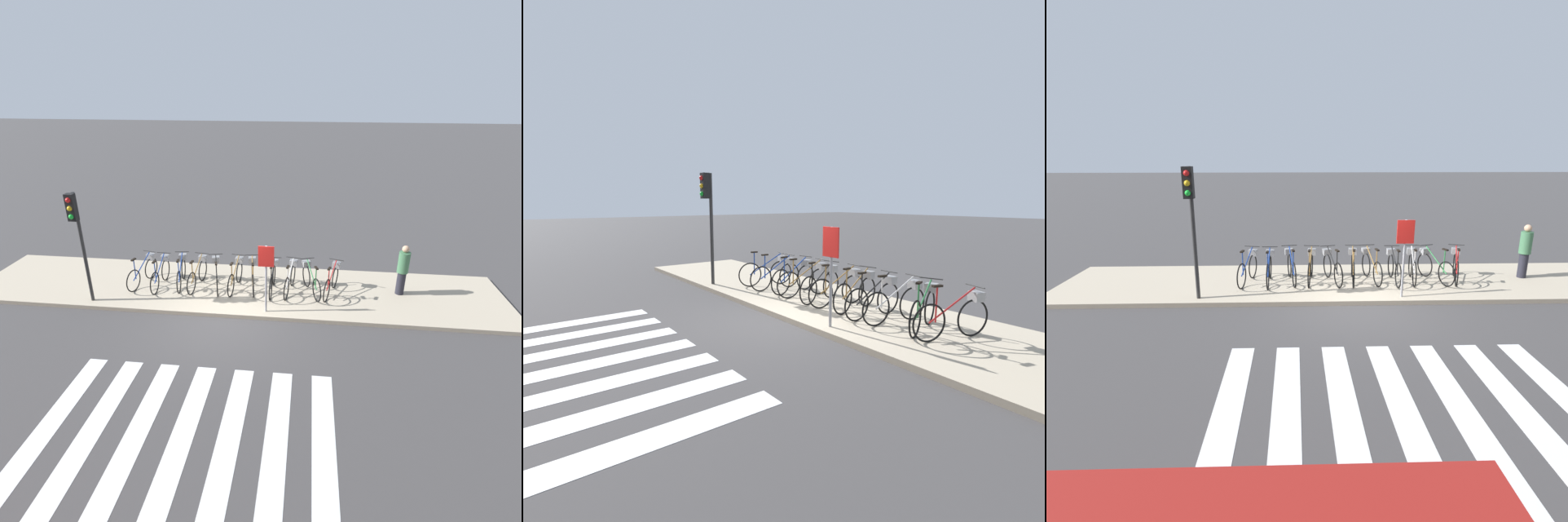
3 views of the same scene
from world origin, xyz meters
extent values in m
plane|color=#423F3F|center=(0.00, 0.00, 0.00)|extent=(120.00, 120.00, 0.00)
cube|color=#B7A88E|center=(0.00, 1.69, 0.06)|extent=(16.79, 3.38, 0.12)
cube|color=silver|center=(-0.90, -6.23, 0.00)|extent=(0.45, 8.00, 0.01)
cube|color=silver|center=(0.00, -6.23, 0.00)|extent=(0.45, 8.00, 0.01)
cube|color=silver|center=(0.90, -6.23, 0.00)|extent=(0.45, 8.00, 0.01)
torus|color=black|center=(-3.13, 1.05, 0.48)|extent=(0.19, 0.71, 0.72)
torus|color=black|center=(-2.91, 2.02, 0.48)|extent=(0.19, 0.71, 0.72)
cylinder|color=navy|center=(-3.02, 1.54, 0.77)|extent=(0.25, 1.00, 0.61)
cylinder|color=navy|center=(-3.10, 1.18, 0.81)|extent=(0.04, 0.04, 0.65)
cube|color=black|center=(-3.10, 1.18, 1.15)|extent=(0.11, 0.21, 0.04)
cylinder|color=#262626|center=(-2.91, 2.02, 1.10)|extent=(0.45, 0.12, 0.02)
cube|color=gray|center=(-2.90, 2.07, 0.89)|extent=(0.28, 0.25, 0.18)
torus|color=black|center=(-2.40, 0.96, 0.48)|extent=(0.05, 0.72, 0.72)
torus|color=black|center=(-2.39, 1.95, 0.48)|extent=(0.05, 0.72, 0.72)
cylinder|color=navy|center=(-2.39, 1.45, 0.77)|extent=(0.05, 1.01, 0.61)
cylinder|color=navy|center=(-2.40, 1.09, 0.81)|extent=(0.03, 0.03, 0.65)
cube|color=black|center=(-2.40, 1.09, 1.15)|extent=(0.07, 0.20, 0.04)
cylinder|color=#262626|center=(-2.39, 1.95, 1.10)|extent=(0.46, 0.03, 0.02)
cube|color=gray|center=(-2.39, 2.00, 0.89)|extent=(0.24, 0.20, 0.18)
torus|color=black|center=(-1.68, 1.12, 0.48)|extent=(0.14, 0.72, 0.72)
torus|color=black|center=(-1.82, 2.10, 0.48)|extent=(0.14, 0.72, 0.72)
cylinder|color=navy|center=(-1.75, 1.61, 0.77)|extent=(0.18, 1.01, 0.61)
cylinder|color=navy|center=(-1.70, 1.25, 0.81)|extent=(0.04, 0.04, 0.65)
cube|color=black|center=(-1.70, 1.25, 1.15)|extent=(0.10, 0.21, 0.04)
cylinder|color=#262626|center=(-1.82, 2.10, 1.10)|extent=(0.46, 0.09, 0.02)
cube|color=gray|center=(-1.83, 2.15, 0.89)|extent=(0.27, 0.23, 0.18)
torus|color=black|center=(-1.26, 1.07, 0.48)|extent=(0.12, 0.72, 0.72)
torus|color=black|center=(-1.15, 2.06, 0.48)|extent=(0.12, 0.72, 0.72)
cylinder|color=olive|center=(-1.21, 1.57, 0.77)|extent=(0.15, 1.01, 0.61)
cylinder|color=olive|center=(-1.25, 1.21, 0.81)|extent=(0.04, 0.04, 0.65)
cube|color=black|center=(-1.25, 1.21, 1.15)|extent=(0.09, 0.21, 0.04)
cylinder|color=#262626|center=(-1.15, 2.06, 1.10)|extent=(0.46, 0.08, 0.02)
cube|color=gray|center=(-1.15, 2.11, 0.89)|extent=(0.26, 0.23, 0.18)
torus|color=black|center=(-0.45, 1.06, 0.48)|extent=(0.20, 0.71, 0.72)
torus|color=black|center=(-0.68, 2.03, 0.48)|extent=(0.20, 0.71, 0.72)
cylinder|color=black|center=(-0.57, 1.55, 0.77)|extent=(0.27, 0.99, 0.61)
cylinder|color=black|center=(-0.48, 1.19, 0.81)|extent=(0.04, 0.04, 0.65)
cube|color=black|center=(-0.48, 1.19, 1.15)|extent=(0.11, 0.21, 0.04)
cylinder|color=#262626|center=(-0.68, 2.03, 1.10)|extent=(0.45, 0.13, 0.02)
cube|color=gray|center=(-0.69, 2.08, 0.89)|extent=(0.28, 0.25, 0.18)
torus|color=black|center=(-0.02, 1.08, 0.48)|extent=(0.11, 0.72, 0.72)
torus|color=black|center=(0.07, 2.07, 0.48)|extent=(0.11, 0.72, 0.72)
cylinder|color=olive|center=(0.03, 1.58, 0.77)|extent=(0.13, 1.01, 0.61)
cylinder|color=olive|center=(-0.01, 1.22, 0.81)|extent=(0.04, 0.04, 0.65)
cube|color=black|center=(-0.01, 1.22, 1.15)|extent=(0.09, 0.21, 0.04)
cylinder|color=#262626|center=(0.07, 2.07, 1.10)|extent=(0.46, 0.07, 0.02)
cube|color=gray|center=(0.08, 2.12, 0.89)|extent=(0.26, 0.22, 0.18)
torus|color=black|center=(0.66, 1.12, 0.48)|extent=(0.15, 0.72, 0.72)
torus|color=black|center=(0.50, 2.11, 0.48)|extent=(0.15, 0.72, 0.72)
cylinder|color=olive|center=(0.58, 1.62, 0.77)|extent=(0.19, 1.00, 0.61)
cylinder|color=olive|center=(0.64, 1.26, 0.81)|extent=(0.04, 0.04, 0.65)
cube|color=black|center=(0.64, 1.26, 1.15)|extent=(0.10, 0.21, 0.04)
cylinder|color=#262626|center=(0.50, 2.11, 1.10)|extent=(0.46, 0.10, 0.02)
cube|color=gray|center=(0.49, 2.16, 0.89)|extent=(0.27, 0.24, 0.18)
torus|color=black|center=(1.21, 1.00, 0.48)|extent=(0.05, 0.72, 0.72)
torus|color=black|center=(1.23, 1.99, 0.48)|extent=(0.05, 0.72, 0.72)
cylinder|color=black|center=(1.22, 1.50, 0.77)|extent=(0.05, 1.01, 0.61)
cylinder|color=black|center=(1.21, 1.13, 0.81)|extent=(0.03, 0.03, 0.65)
cube|color=black|center=(1.21, 1.13, 1.15)|extent=(0.07, 0.20, 0.04)
cylinder|color=#262626|center=(1.23, 1.99, 1.10)|extent=(0.46, 0.03, 0.02)
cube|color=gray|center=(1.23, 2.04, 0.89)|extent=(0.24, 0.20, 0.18)
torus|color=black|center=(1.68, 1.06, 0.48)|extent=(0.15, 0.72, 0.72)
torus|color=black|center=(1.84, 2.04, 0.48)|extent=(0.15, 0.72, 0.72)
cylinder|color=silver|center=(1.76, 1.55, 0.77)|extent=(0.19, 1.00, 0.61)
cylinder|color=silver|center=(1.70, 1.19, 0.81)|extent=(0.04, 0.04, 0.65)
cube|color=black|center=(1.70, 1.19, 1.15)|extent=(0.10, 0.21, 0.04)
cylinder|color=#262626|center=(1.84, 2.04, 1.10)|extent=(0.46, 0.10, 0.02)
cube|color=gray|center=(1.85, 2.09, 0.89)|extent=(0.27, 0.23, 0.18)
torus|color=black|center=(2.59, 1.09, 0.48)|extent=(0.27, 0.70, 0.72)
torus|color=black|center=(2.27, 2.03, 0.48)|extent=(0.27, 0.70, 0.72)
cylinder|color=#267238|center=(2.43, 1.56, 0.77)|extent=(0.36, 0.97, 0.61)
cylinder|color=#267238|center=(2.55, 1.22, 0.81)|extent=(0.04, 0.04, 0.65)
cube|color=black|center=(2.55, 1.22, 1.15)|extent=(0.13, 0.21, 0.04)
cylinder|color=#262626|center=(2.27, 2.03, 1.10)|extent=(0.44, 0.17, 0.02)
cube|color=gray|center=(2.26, 2.08, 0.89)|extent=(0.29, 0.27, 0.18)
torus|color=black|center=(2.89, 1.09, 0.48)|extent=(0.25, 0.70, 0.72)
torus|color=black|center=(3.19, 2.04, 0.48)|extent=(0.25, 0.70, 0.72)
cylinder|color=red|center=(3.04, 1.56, 0.77)|extent=(0.33, 0.98, 0.61)
cylinder|color=red|center=(2.93, 1.22, 0.81)|extent=(0.04, 0.04, 0.65)
cube|color=black|center=(2.93, 1.22, 1.15)|extent=(0.13, 0.21, 0.04)
cylinder|color=#262626|center=(3.19, 2.04, 1.10)|extent=(0.45, 0.16, 0.02)
cube|color=gray|center=(3.20, 2.08, 0.89)|extent=(0.29, 0.26, 0.18)
cylinder|color=#23232D|center=(5.19, 1.85, 0.49)|extent=(0.26, 0.26, 0.74)
cylinder|color=#3F724C|center=(5.19, 1.85, 1.19)|extent=(0.34, 0.34, 0.66)
sphere|color=tan|center=(5.19, 1.85, 1.62)|extent=(0.21, 0.21, 0.21)
cylinder|color=#2D2D2D|center=(-4.17, 0.35, 1.80)|extent=(0.10, 0.10, 3.35)
cube|color=black|center=(-4.17, 0.17, 3.10)|extent=(0.24, 0.20, 0.75)
sphere|color=red|center=(-4.17, 0.07, 3.32)|extent=(0.14, 0.14, 0.14)
sphere|color=gold|center=(-4.17, 0.07, 3.09)|extent=(0.14, 0.14, 0.14)
sphere|color=green|center=(-4.17, 0.07, 2.86)|extent=(0.14, 0.14, 0.14)
cylinder|color=#99999E|center=(1.14, 0.30, 1.14)|extent=(0.06, 0.06, 2.04)
cube|color=red|center=(1.14, 0.28, 1.86)|extent=(0.44, 0.03, 0.60)
camera|label=1|loc=(2.16, -9.82, 6.26)|focal=28.00mm
camera|label=2|loc=(6.99, -5.25, 2.68)|focal=28.00mm
camera|label=3|loc=(-1.64, -9.66, 3.87)|focal=28.00mm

